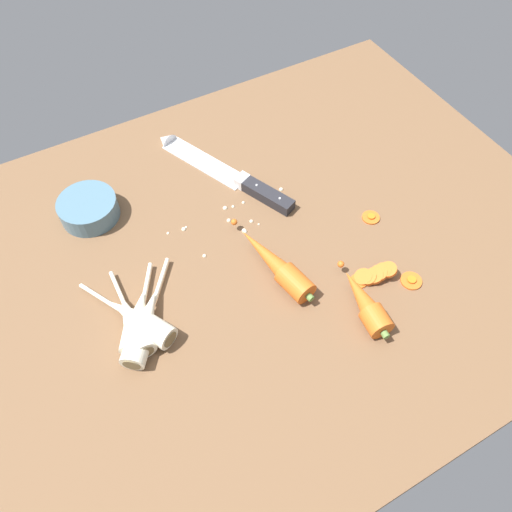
{
  "coord_description": "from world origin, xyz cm",
  "views": [
    {
      "loc": [
        -24.87,
        -46.79,
        73.66
      ],
      "look_at": [
        0.0,
        -2.0,
        1.5
      ],
      "focal_mm": 35.24,
      "sensor_mm": 36.0,
      "label": 1
    }
  ],
  "objects": [
    {
      "name": "ground_plane",
      "position": [
        0.0,
        0.0,
        -2.0
      ],
      "size": [
        120.0,
        90.0,
        4.0
      ],
      "primitive_type": "cube",
      "color": "brown"
    },
    {
      "name": "prep_bowl",
      "position": [
        -22.38,
        22.54,
        2.15
      ],
      "size": [
        11.0,
        11.0,
        4.0
      ],
      "color": "slate",
      "rests_on": "ground_plane"
    },
    {
      "name": "chefs_knife",
      "position": [
        4.32,
        20.97,
        0.65
      ],
      "size": [
        16.76,
        33.23,
        4.18
      ],
      "color": "silver",
      "rests_on": "ground_plane"
    },
    {
      "name": "parsnip_back",
      "position": [
        -22.73,
        -4.22,
        1.98
      ],
      "size": [
        11.29,
        18.35,
        4.0
      ],
      "color": "silver",
      "rests_on": "ground_plane"
    },
    {
      "name": "whole_carrot_second",
      "position": [
        10.88,
        -19.41,
        2.1
      ],
      "size": [
        5.38,
        15.7,
        4.2
      ],
      "color": "#D6601E",
      "rests_on": "ground_plane"
    },
    {
      "name": "whole_carrot",
      "position": [
        1.97,
        -5.61,
        2.1
      ],
      "size": [
        7.17,
        21.52,
        4.2
      ],
      "color": "#D6601E",
      "rests_on": "ground_plane"
    },
    {
      "name": "carrot_slice_stray_near",
      "position": [
        23.91,
        -3.93,
        0.36
      ],
      "size": [
        3.34,
        3.34,
        0.7
      ],
      "color": "#D6601E",
      "rests_on": "ground_plane"
    },
    {
      "name": "carrot_slice_stray_mid",
      "position": [
        21.46,
        -18.88,
        0.36
      ],
      "size": [
        3.71,
        3.71,
        0.7
      ],
      "color": "#D6601E",
      "rests_on": "ground_plane"
    },
    {
      "name": "parsnip_front",
      "position": [
        -22.94,
        -4.22,
        1.98
      ],
      "size": [
        10.95,
        15.99,
        4.0
      ],
      "color": "silver",
      "rests_on": "ground_plane"
    },
    {
      "name": "carrot_slice_stack",
      "position": [
        15.96,
        -15.11,
        1.08
      ],
      "size": [
        8.01,
        4.54,
        3.28
      ],
      "color": "#D6601E",
      "rests_on": "ground_plane"
    },
    {
      "name": "mince_crumbs",
      "position": [
        0.94,
        8.4,
        0.4
      ],
      "size": [
        24.74,
        9.11,
        0.89
      ],
      "color": "beige",
      "rests_on": "ground_plane"
    },
    {
      "name": "parsnip_mid_left",
      "position": [
        -23.85,
        -4.34,
        1.98
      ],
      "size": [
        4.15,
        17.51,
        4.0
      ],
      "color": "silver",
      "rests_on": "ground_plane"
    },
    {
      "name": "parsnip_mid_right",
      "position": [
        -22.45,
        -5.66,
        1.98
      ],
      "size": [
        14.54,
        17.61,
        4.0
      ],
      "color": "silver",
      "rests_on": "ground_plane"
    }
  ]
}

